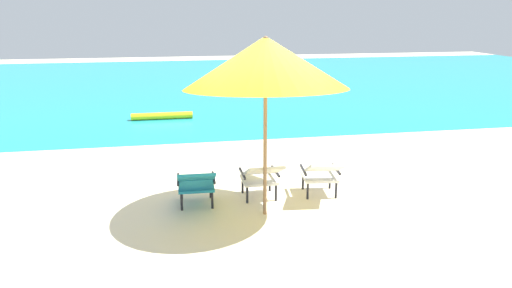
% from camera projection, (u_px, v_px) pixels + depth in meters
% --- Properties ---
extents(ground_plane, '(40.00, 40.00, 0.00)m').
position_uv_depth(ground_plane, '(228.00, 135.00, 11.01)').
color(ground_plane, beige).
extents(ocean_band, '(40.00, 18.00, 0.01)m').
position_uv_depth(ocean_band, '(200.00, 83.00, 19.02)').
color(ocean_band, teal).
rests_on(ocean_band, ground_plane).
extents(swim_buoy, '(1.60, 0.18, 0.18)m').
position_uv_depth(swim_buoy, '(162.00, 116.00, 12.59)').
color(swim_buoy, yellow).
rests_on(swim_buoy, ocean_band).
extents(lounge_chair_left, '(0.57, 0.89, 0.68)m').
position_uv_depth(lounge_chair_left, '(196.00, 182.00, 6.83)').
color(lounge_chair_left, teal).
rests_on(lounge_chair_left, ground_plane).
extents(lounge_chair_center, '(0.55, 0.88, 0.68)m').
position_uv_depth(lounge_chair_center, '(261.00, 176.00, 7.10)').
color(lounge_chair_center, silver).
rests_on(lounge_chair_center, ground_plane).
extents(lounge_chair_right, '(0.63, 0.93, 0.68)m').
position_uv_depth(lounge_chair_right, '(322.00, 173.00, 7.22)').
color(lounge_chair_right, silver).
rests_on(lounge_chair_right, ground_plane).
extents(beach_umbrella_center, '(2.27, 2.31, 2.55)m').
position_uv_depth(beach_umbrella_center, '(266.00, 63.00, 6.17)').
color(beach_umbrella_center, olive).
rests_on(beach_umbrella_center, ground_plane).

